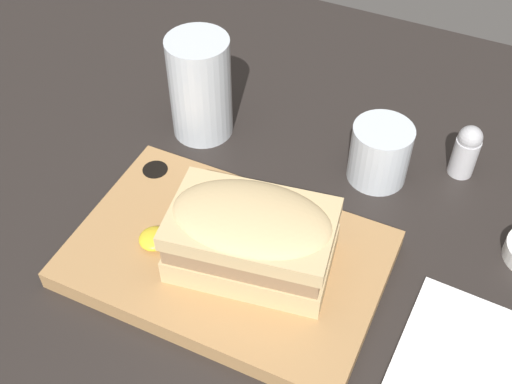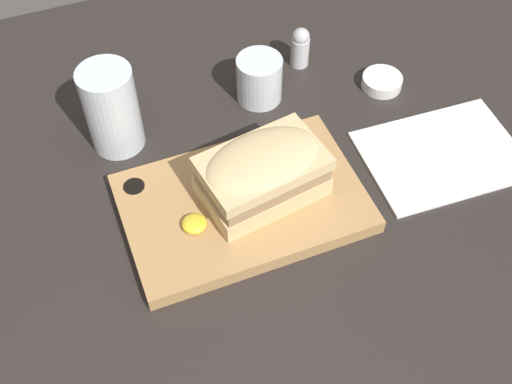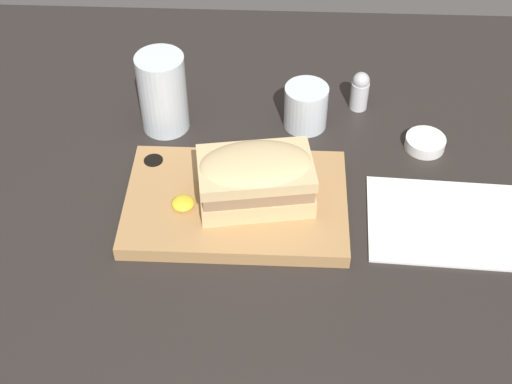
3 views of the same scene
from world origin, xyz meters
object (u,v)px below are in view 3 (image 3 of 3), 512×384
at_px(napkin, 447,222).
at_px(wine_glass, 306,107).
at_px(salt_shaker, 360,90).
at_px(serving_board, 236,204).
at_px(water_glass, 163,97).
at_px(condiment_dish, 425,143).
at_px(sandwich, 256,176).

bearing_deg(napkin, wine_glass, 133.75).
xyz_separation_m(wine_glass, salt_shaker, (0.08, 0.04, -0.00)).
distance_m(serving_board, salt_shaker, 0.29).
height_order(water_glass, napkin, water_glass).
xyz_separation_m(serving_board, condiment_dish, (0.27, 0.14, -0.00)).
relative_size(napkin, salt_shaker, 3.36).
relative_size(wine_glass, condiment_dish, 1.16).
height_order(wine_glass, salt_shaker, wine_glass).
distance_m(water_glass, salt_shaker, 0.30).
bearing_deg(water_glass, condiment_dish, -4.91).
distance_m(serving_board, water_glass, 0.21).
distance_m(water_glass, napkin, 0.44).
bearing_deg(water_glass, serving_board, -55.69).
height_order(sandwich, water_glass, water_glass).
height_order(napkin, condiment_dish, condiment_dish).
xyz_separation_m(wine_glass, napkin, (0.19, -0.20, -0.03)).
relative_size(sandwich, wine_glass, 2.35).
relative_size(serving_board, salt_shaker, 4.60).
relative_size(water_glass, salt_shaker, 1.92).
bearing_deg(water_glass, salt_shaker, 10.95).
height_order(serving_board, napkin, serving_board).
xyz_separation_m(serving_board, salt_shaker, (0.18, 0.23, 0.02)).
bearing_deg(sandwich, water_glass, 130.54).
bearing_deg(napkin, condiment_dish, 94.31).
height_order(serving_board, water_glass, water_glass).
xyz_separation_m(wine_glass, condiment_dish, (0.18, -0.04, -0.02)).
relative_size(salt_shaker, condiment_dish, 1.10).
height_order(wine_glass, condiment_dish, wine_glass).
xyz_separation_m(sandwich, water_glass, (-0.14, 0.17, -0.01)).
relative_size(sandwich, water_glass, 1.29).
bearing_deg(condiment_dish, wine_glass, 165.65).
bearing_deg(water_glass, wine_glass, 3.21).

